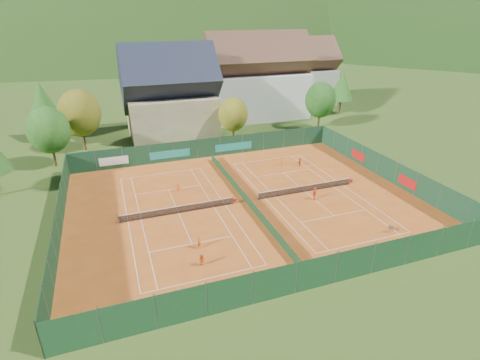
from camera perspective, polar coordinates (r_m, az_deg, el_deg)
name	(u,v)px	position (r m, az deg, el deg)	size (l,w,h in m)	color
ground	(246,202)	(44.27, 0.88, -3.39)	(600.00, 600.00, 0.00)	#324E18
clay_pad	(246,202)	(44.26, 0.88, -3.36)	(40.00, 32.00, 0.01)	#BD561B
court_markings_left	(179,213)	(42.41, -9.32, -5.02)	(11.03, 23.83, 0.00)	white
court_markings_right	(306,192)	(47.40, 9.97, -1.77)	(11.03, 23.83, 0.00)	white
tennis_net_left	(180,209)	(42.20, -9.16, -4.40)	(13.30, 0.10, 1.02)	#59595B
tennis_net_right	(307,188)	(47.25, 10.18, -1.20)	(13.30, 0.10, 1.02)	#59595B
court_divider	(246,198)	(44.03, 0.89, -2.79)	(0.03, 28.80, 1.00)	#123319
fence_north	(206,148)	(57.58, -5.19, 4.86)	(40.00, 0.10, 3.00)	#133621
fence_south	(317,273)	(31.37, 11.60, -13.70)	(40.00, 0.04, 3.00)	#153B1D
fence_west	(59,220)	(41.72, -25.88, -5.55)	(0.04, 32.00, 3.00)	#14371D
fence_east	(386,168)	(53.51, 21.34, 1.69)	(0.09, 32.00, 3.00)	#133620
chalet	(170,97)	(68.94, -10.57, 12.26)	(16.20, 12.00, 16.00)	tan
hotel_block_a	(257,81)	(79.66, 2.58, 14.78)	(21.60, 11.00, 17.25)	silver
hotel_block_b	(299,76)	(92.88, 8.94, 15.42)	(17.28, 10.00, 15.50)	silver
tree_west_front	(48,130)	(59.16, -27.16, 6.78)	(5.72, 5.72, 8.69)	#4A2D1A
tree_west_mid	(79,113)	(64.40, -23.26, 9.37)	(6.44, 6.44, 9.78)	#4D2E1B
tree_west_back	(42,101)	(72.65, -27.94, 10.59)	(5.60, 5.60, 10.00)	#4B2B1B
tree_center	(233,114)	(63.92, -1.06, 9.97)	(5.01, 5.01, 7.60)	#422F17
tree_east_front	(320,100)	(73.12, 12.16, 11.83)	(5.72, 5.72, 8.69)	#432B18
tree_east_mid	(342,86)	(84.97, 15.28, 13.68)	(5.04, 5.04, 9.00)	#4A311A
tree_east_back	(291,79)	(87.51, 7.83, 15.03)	(7.15, 7.15, 10.86)	#462D19
mountain_backdrop	(168,103)	(279.97, -10.92, 11.49)	(820.00, 530.00, 242.00)	#1A3210
ball_hopper	(391,228)	(41.14, 22.00, -6.75)	(0.34, 0.34, 0.80)	slate
loose_ball_0	(154,253)	(36.30, -13.01, -10.85)	(0.07, 0.07, 0.07)	#CCD833
loose_ball_1	(327,249)	(36.89, 13.16, -10.23)	(0.07, 0.07, 0.07)	#CCD833
loose_ball_2	(275,192)	(46.86, 5.32, -1.77)	(0.07, 0.07, 0.07)	#CCD833
player_left_near	(199,243)	(35.98, -6.30, -9.46)	(0.47, 0.31, 1.29)	orange
player_left_mid	(202,260)	(33.74, -5.83, -12.07)	(0.60, 0.47, 1.23)	#EA5914
player_left_far	(178,188)	(46.77, -9.48, -1.21)	(0.86, 0.50, 1.34)	#F75915
player_right_near	(315,194)	(45.35, 11.29, -2.06)	(0.91, 0.38, 1.55)	#FF5416
player_right_far_a	(282,161)	(54.92, 6.35, 2.86)	(0.59, 0.38, 1.20)	orange
player_right_far_b	(300,162)	(54.90, 9.06, 2.72)	(1.17, 0.37, 1.27)	#E34614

